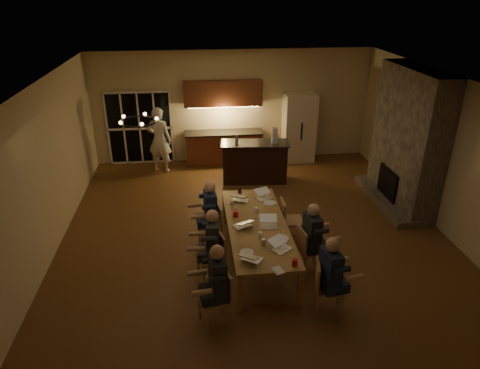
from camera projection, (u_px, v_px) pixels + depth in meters
name	position (u px, v px, depth m)	size (l,w,h in m)	color
floor	(255.00, 236.00, 9.00)	(9.00, 9.00, 0.00)	brown
back_wall	(233.00, 106.00, 12.38)	(8.00, 0.04, 3.20)	beige
left_wall	(41.00, 176.00, 7.90)	(0.04, 9.00, 3.20)	beige
right_wall	(450.00, 157.00, 8.74)	(0.04, 9.00, 3.20)	beige
ceiling	(258.00, 82.00, 7.63)	(8.00, 9.00, 0.04)	white
french_doors	(140.00, 128.00, 12.29)	(1.86, 0.08, 2.10)	black
fireplace	(408.00, 139.00, 9.78)	(0.58, 2.50, 3.20)	#766A5C
kitchenette	(224.00, 123.00, 12.23)	(2.24, 0.68, 2.40)	brown
refrigerator	(299.00, 128.00, 12.50)	(0.90, 0.68, 2.00)	beige
dining_table	(257.00, 241.00, 8.13)	(1.10, 2.99, 0.75)	tan
bar_island	(255.00, 162.00, 11.32)	(1.76, 0.68, 1.08)	black
chair_left_near	(214.00, 298.00, 6.56)	(0.44, 0.44, 0.89)	tan
chair_left_mid	(210.00, 257.00, 7.54)	(0.44, 0.44, 0.89)	tan
chair_left_far	(209.00, 226.00, 8.51)	(0.44, 0.44, 0.89)	tan
chair_right_near	(329.00, 287.00, 6.79)	(0.44, 0.44, 0.89)	tan
chair_right_mid	(310.00, 249.00, 7.78)	(0.44, 0.44, 0.89)	tan
chair_right_far	(292.00, 220.00, 8.73)	(0.44, 0.44, 0.89)	tan
person_left_near	(218.00, 284.00, 6.47)	(0.60, 0.60, 1.38)	#21222A
person_right_near	(329.00, 276.00, 6.65)	(0.60, 0.60, 1.38)	#1D2B4A
person_left_mid	(213.00, 245.00, 7.45)	(0.60, 0.60, 1.38)	#32383C
person_right_mid	(311.00, 238.00, 7.64)	(0.60, 0.60, 1.38)	#21222A
person_left_far	(211.00, 213.00, 8.47)	(0.60, 0.60, 1.38)	#1D2B4A
standing_person	(159.00, 140.00, 11.76)	(0.67, 0.44, 1.84)	white
chandelier	(138.00, 121.00, 7.08)	(0.65, 0.65, 0.03)	black
laptop_a	(252.00, 254.00, 6.91)	(0.32, 0.28, 0.23)	silver
laptop_b	(282.00, 244.00, 7.16)	(0.32, 0.28, 0.23)	silver
laptop_c	(242.00, 221.00, 7.87)	(0.32, 0.28, 0.23)	silver
laptop_d	(269.00, 221.00, 7.84)	(0.32, 0.28, 0.23)	silver
laptop_e	(241.00, 195.00, 8.82)	(0.32, 0.28, 0.23)	silver
laptop_f	(265.00, 194.00, 8.88)	(0.32, 0.28, 0.23)	silver
mug_front	(260.00, 235.00, 7.55)	(0.08, 0.08, 0.10)	white
mug_mid	(256.00, 210.00, 8.38)	(0.08, 0.08, 0.10)	white
mug_back	(232.00, 203.00, 8.65)	(0.08, 0.08, 0.10)	white
redcup_near	(295.00, 263.00, 6.77)	(0.09, 0.09, 0.12)	red
redcup_mid	(236.00, 214.00, 8.21)	(0.10, 0.10, 0.12)	red
can_silver	(263.00, 242.00, 7.31)	(0.07, 0.07, 0.12)	#B2B2B7
can_cola	(240.00, 190.00, 9.16)	(0.07, 0.07, 0.12)	#3F0F0C
plate_near	(283.00, 238.00, 7.51)	(0.22, 0.22, 0.02)	white
plate_left	(247.00, 253.00, 7.11)	(0.24, 0.24, 0.02)	white
plate_far	(270.00, 203.00, 8.72)	(0.26, 0.26, 0.02)	white
notepad	(278.00, 270.00, 6.68)	(0.15, 0.21, 0.01)	white
bar_bottle	(237.00, 139.00, 11.00)	(0.08, 0.08, 0.24)	#99999E
bar_blender	(275.00, 136.00, 10.95)	(0.13, 0.13, 0.42)	silver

